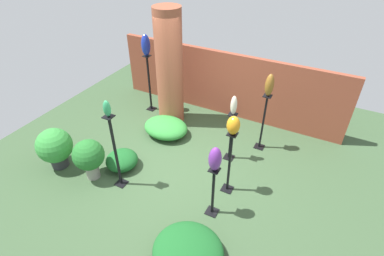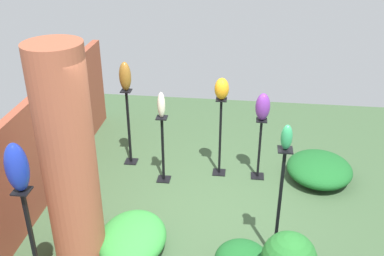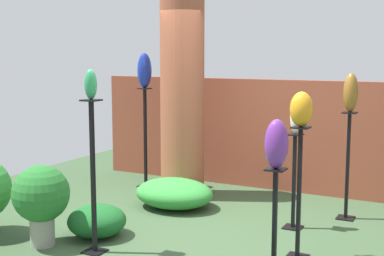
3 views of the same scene
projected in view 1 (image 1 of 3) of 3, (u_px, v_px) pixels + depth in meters
name	position (u px, v px, depth m)	size (l,w,h in m)	color
ground_plane	(182.00, 164.00, 6.06)	(8.00, 8.00, 0.00)	#385133
brick_wall_back	(226.00, 84.00, 7.19)	(5.60, 0.12, 1.58)	brown
brick_pillar	(169.00, 69.00, 6.60)	(0.60, 0.60, 2.66)	#9E5138
pedestal_jade	(116.00, 155.00, 5.21)	(0.20, 0.20, 1.51)	black
pedestal_amber	(229.00, 166.00, 5.16)	(0.20, 0.20, 1.27)	black
pedestal_cobalt	(150.00, 86.00, 7.37)	(0.20, 0.20, 1.45)	black
pedestal_violet	(213.00, 194.00, 4.82)	(0.20, 0.20, 0.99)	black
pedestal_bronze	(263.00, 125.00, 6.16)	(0.20, 0.20, 1.27)	black
pedestal_ivory	(231.00, 139.00, 5.93)	(0.20, 0.20, 1.07)	black
art_vase_jade	(107.00, 109.00, 4.65)	(0.12, 0.12, 0.29)	#2D9356
art_vase_amber	(233.00, 125.00, 4.67)	(0.21, 0.21, 0.33)	orange
art_vase_cobalt	(146.00, 45.00, 6.77)	(0.20, 0.22, 0.50)	#192D9E
art_vase_violet	(215.00, 159.00, 4.38)	(0.20, 0.21, 0.42)	#6B2D8C
art_vase_bronze	(269.00, 85.00, 5.63)	(0.17, 0.18, 0.45)	brown
art_vase_ivory	(234.00, 105.00, 5.48)	(0.12, 0.11, 0.39)	beige
potted_plant_mid_left	(55.00, 147.00, 5.75)	(0.68, 0.68, 0.85)	#2D2D33
potted_plant_front_left	(89.00, 156.00, 5.48)	(0.58, 0.58, 0.83)	gray
foliage_bed_east	(188.00, 251.00, 4.29)	(1.04, 0.99, 0.37)	#195923
foliage_bed_west	(166.00, 127.00, 6.77)	(1.02, 0.82, 0.37)	#338C38
foliage_bed_center	(122.00, 160.00, 5.89)	(0.62, 0.63, 0.34)	#195923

